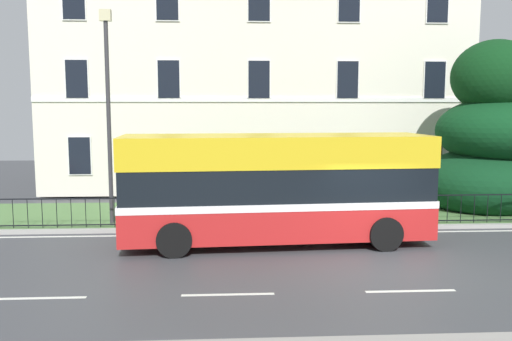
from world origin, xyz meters
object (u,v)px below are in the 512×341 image
Objects in this scene: single_decker_bus at (276,187)px; street_lamp_post at (108,104)px; evergreen_tree at (489,144)px; georgian_townhouse at (253,60)px; litter_bin at (378,204)px.

street_lamp_post is (-5.32, 2.44, 2.44)m from single_decker_bus.
street_lamp_post is at bearing 151.99° from single_decker_bus.
evergreen_tree reaches higher than single_decker_bus.
georgian_townhouse is 12.48m from evergreen_tree.
litter_bin is (3.78, -10.26, -5.75)m from georgian_townhouse.
georgian_townhouse is 12.36m from litter_bin.
evergreen_tree is 0.97× the size of street_lamp_post.
single_decker_bus is at bearing -152.36° from evergreen_tree.
litter_bin is at bearing -69.76° from georgian_townhouse.
street_lamp_post reaches higher than single_decker_bus.
georgian_townhouse reaches higher than street_lamp_post.
street_lamp_post reaches higher than litter_bin.
street_lamp_post is at bearing 179.54° from litter_bin.
georgian_townhouse is at bearing 136.95° from evergreen_tree.
street_lamp_post is 6.02× the size of litter_bin.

